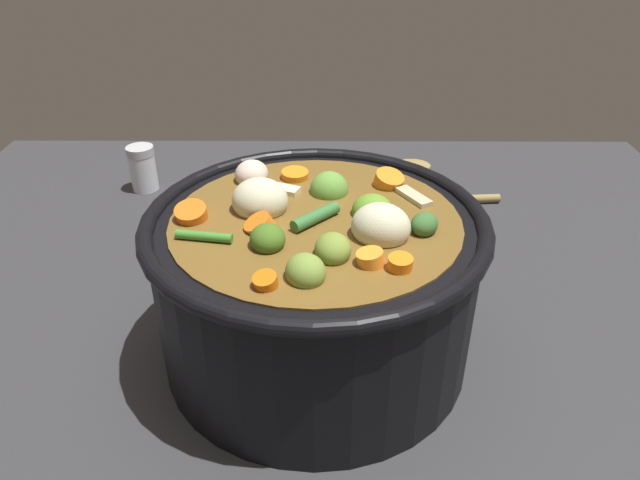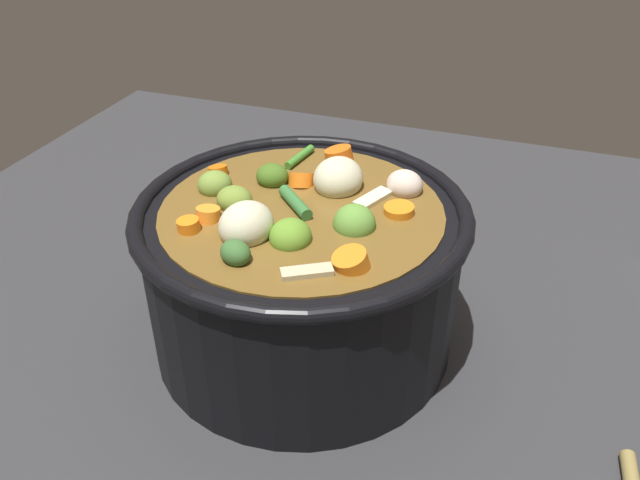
# 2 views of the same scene
# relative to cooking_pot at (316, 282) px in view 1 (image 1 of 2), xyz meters

# --- Properties ---
(ground_plane) EXTENTS (1.10, 1.10, 0.00)m
(ground_plane) POSITION_rel_cooking_pot_xyz_m (0.00, 0.00, -0.08)
(ground_plane) COLOR #2D2D30
(cooking_pot) EXTENTS (0.30, 0.30, 0.18)m
(cooking_pot) POSITION_rel_cooking_pot_xyz_m (0.00, 0.00, 0.00)
(cooking_pot) COLOR black
(cooking_pot) RESTS_ON ground_plane
(wooden_spoon) EXTENTS (0.16, 0.21, 0.01)m
(wooden_spoon) POSITION_rel_cooking_pot_xyz_m (0.37, -0.15, -0.07)
(wooden_spoon) COLOR olive
(wooden_spoon) RESTS_ON ground_plane
(salt_shaker) EXTENTS (0.04, 0.04, 0.07)m
(salt_shaker) POSITION_rel_cooking_pot_xyz_m (0.36, 0.26, -0.05)
(salt_shaker) COLOR silver
(salt_shaker) RESTS_ON ground_plane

